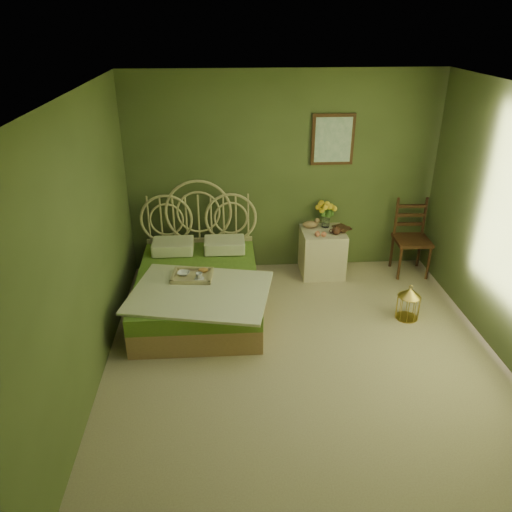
{
  "coord_description": "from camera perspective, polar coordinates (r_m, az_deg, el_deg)",
  "views": [
    {
      "loc": [
        -0.77,
        -3.96,
        3.17
      ],
      "look_at": [
        -0.43,
        1.0,
        0.75
      ],
      "focal_mm": 35.0,
      "sensor_mm": 36.0,
      "label": 1
    }
  ],
  "objects": [
    {
      "name": "wall_back",
      "position": [
        6.53,
        3.07,
        9.26
      ],
      "size": [
        4.0,
        0.0,
        4.0
      ],
      "primitive_type": "plane",
      "rotation": [
        1.57,
        0.0,
        0.0
      ],
      "color": "#566635",
      "rests_on": "floor"
    },
    {
      "name": "bed",
      "position": [
        5.91,
        -6.61,
        -3.44
      ],
      "size": [
        1.65,
        2.09,
        1.29
      ],
      "color": "tan",
      "rests_on": "floor"
    },
    {
      "name": "coffee_cup",
      "position": [
        5.6,
        -6.52,
        -2.28
      ],
      "size": [
        0.1,
        0.1,
        0.07
      ],
      "primitive_type": "imported",
      "rotation": [
        0.0,
        0.0,
        -0.33
      ],
      "color": "white",
      "rests_on": "bed"
    },
    {
      "name": "nightstand",
      "position": [
        6.7,
        7.6,
        0.98
      ],
      "size": [
        0.56,
        0.56,
        1.04
      ],
      "color": "beige",
      "rests_on": "floor"
    },
    {
      "name": "ceiling",
      "position": [
        4.07,
        7.37,
        17.71
      ],
      "size": [
        4.5,
        4.5,
        0.0
      ],
      "primitive_type": "plane",
      "rotation": [
        3.14,
        0.0,
        0.0
      ],
      "color": "silver",
      "rests_on": "wall_back"
    },
    {
      "name": "floor",
      "position": [
        5.13,
        5.7,
        -12.39
      ],
      "size": [
        4.5,
        4.5,
        0.0
      ],
      "primitive_type": "plane",
      "color": "tan",
      "rests_on": "ground"
    },
    {
      "name": "chair",
      "position": [
        6.94,
        17.27,
        2.6
      ],
      "size": [
        0.46,
        0.46,
        1.0
      ],
      "rotation": [
        0.0,
        0.0,
        -0.04
      ],
      "color": "#37190F",
      "rests_on": "floor"
    },
    {
      "name": "wall_left",
      "position": [
        4.55,
        -19.24,
        0.13
      ],
      "size": [
        0.0,
        4.5,
        4.5
      ],
      "primitive_type": "plane",
      "rotation": [
        1.57,
        0.0,
        1.57
      ],
      "color": "#566635",
      "rests_on": "floor"
    },
    {
      "name": "wall_art",
      "position": [
        6.49,
        8.79,
        13.01
      ],
      "size": [
        0.54,
        0.04,
        0.64
      ],
      "color": "#37190F",
      "rests_on": "wall_back"
    },
    {
      "name": "cereal_bowl",
      "position": [
        5.72,
        -8.27,
        -1.98
      ],
      "size": [
        0.16,
        0.16,
        0.03
      ],
      "primitive_type": "imported",
      "rotation": [
        0.0,
        0.0,
        -0.2
      ],
      "color": "white",
      "rests_on": "bed"
    },
    {
      "name": "book_upper",
      "position": [
        6.63,
        9.21,
        3.2
      ],
      "size": [
        0.25,
        0.27,
        0.02
      ],
      "primitive_type": "imported",
      "rotation": [
        0.0,
        0.0,
        -0.55
      ],
      "color": "#472819",
      "rests_on": "nightstand"
    },
    {
      "name": "birdcage",
      "position": [
        5.98,
        17.01,
        -5.23
      ],
      "size": [
        0.25,
        0.25,
        0.39
      ],
      "rotation": [
        0.0,
        0.0,
        0.12
      ],
      "color": "#B08E38",
      "rests_on": "floor"
    },
    {
      "name": "book_lower",
      "position": [
        6.64,
        9.2,
        3.04
      ],
      "size": [
        0.25,
        0.28,
        0.02
      ],
      "primitive_type": "imported",
      "rotation": [
        0.0,
        0.0,
        0.44
      ],
      "color": "#381E0F",
      "rests_on": "nightstand"
    }
  ]
}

